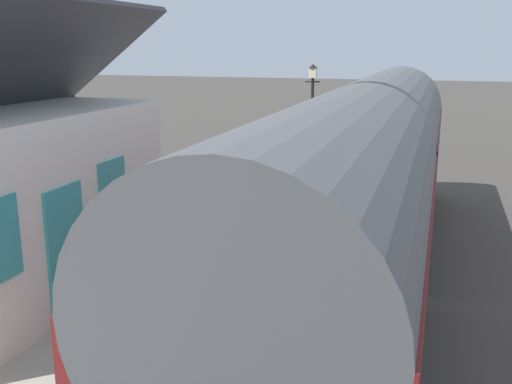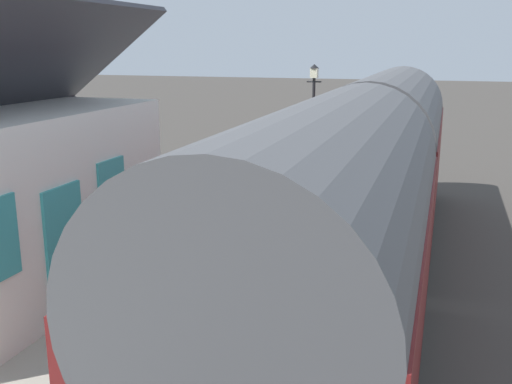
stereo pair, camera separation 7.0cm
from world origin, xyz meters
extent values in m
plane|color=#423D38|center=(0.00, 0.00, 0.00)|extent=(160.00, 160.00, 0.00)
cube|color=#A39B8C|center=(0.00, 4.28, 0.44)|extent=(32.00, 6.57, 0.87)
cube|color=beige|center=(0.00, 1.18, 0.88)|extent=(32.00, 0.36, 0.02)
cube|color=gray|center=(0.00, -1.62, 0.07)|extent=(52.00, 0.08, 0.14)
cube|color=gray|center=(0.00, -0.18, 0.07)|extent=(52.00, 0.08, 0.14)
cube|color=black|center=(4.77, -0.90, 0.35)|extent=(8.20, 2.29, 0.70)
cube|color=maroon|center=(4.77, -0.90, 1.85)|extent=(8.92, 2.70, 2.30)
cylinder|color=#515154|center=(4.77, -0.90, 3.00)|extent=(8.92, 2.65, 2.65)
cube|color=black|center=(4.77, 0.47, 2.14)|extent=(7.58, 0.03, 0.80)
cylinder|color=black|center=(7.45, -0.90, 0.35)|extent=(0.70, 2.16, 0.70)
cylinder|color=black|center=(2.10, -0.90, 0.35)|extent=(0.70, 2.16, 0.70)
cube|color=black|center=(9.25, -0.90, 2.25)|extent=(0.04, 2.16, 0.90)
cylinder|color=#F2EDCC|center=(9.27, -0.90, 1.27)|extent=(0.06, 0.24, 0.24)
cube|color=red|center=(9.31, -0.90, 0.82)|extent=(0.16, 2.56, 0.24)
cube|color=maroon|center=(-4.08, -0.90, 1.85)|extent=(7.80, 2.70, 2.30)
cylinder|color=#515154|center=(-4.08, -0.90, 3.00)|extent=(7.80, 2.65, 2.65)
cube|color=black|center=(-4.08, 0.47, 2.14)|extent=(6.63, 0.03, 0.80)
cylinder|color=black|center=(-1.74, -0.90, 0.35)|extent=(0.70, 2.16, 0.70)
cube|color=#38383F|center=(-3.60, 4.10, 4.78)|extent=(5.93, 2.41, 1.85)
cube|color=teal|center=(-4.19, 3.01, 1.92)|extent=(0.90, 0.06, 2.10)
cube|color=teal|center=(-2.79, 3.01, 2.57)|extent=(0.80, 0.05, 1.10)
cube|color=teal|center=(9.91, 3.94, 1.32)|extent=(1.40, 0.42, 0.06)
cube|color=teal|center=(9.91, 3.76, 1.55)|extent=(1.40, 0.12, 0.40)
cube|color=black|center=(9.35, 3.93, 1.09)|extent=(0.06, 0.36, 0.44)
cube|color=black|center=(10.47, 3.95, 1.09)|extent=(0.06, 0.36, 0.44)
cube|color=teal|center=(2.99, 3.97, 1.32)|extent=(1.41, 0.43, 0.06)
cube|color=teal|center=(2.99, 3.79, 1.55)|extent=(1.40, 0.14, 0.40)
cube|color=black|center=(2.43, 3.96, 1.09)|extent=(0.07, 0.36, 0.44)
cube|color=black|center=(3.55, 3.99, 1.09)|extent=(0.07, 0.36, 0.44)
cube|color=teal|center=(6.85, 4.03, 1.32)|extent=(1.41, 0.44, 0.06)
cube|color=teal|center=(6.85, 3.85, 1.55)|extent=(1.40, 0.14, 0.40)
cube|color=black|center=(6.29, 4.01, 1.09)|extent=(0.07, 0.36, 0.44)
cube|color=black|center=(7.41, 4.04, 1.09)|extent=(0.07, 0.36, 0.44)
cylinder|color=#9E5138|center=(1.67, 2.08, 1.04)|extent=(0.41, 0.41, 0.34)
ellipsoid|color=#2D7233|center=(1.67, 2.08, 1.42)|extent=(0.60, 0.60, 0.69)
cone|color=#BA4B5B|center=(1.67, 2.08, 1.63)|extent=(0.10, 0.10, 0.24)
cylinder|color=#9E5138|center=(3.25, 5.38, 1.03)|extent=(0.50, 0.50, 0.32)
ellipsoid|color=#3D8438|center=(3.25, 5.38, 1.37)|extent=(0.52, 0.52, 0.46)
cone|color=red|center=(3.25, 5.38, 1.55)|extent=(0.12, 0.12, 0.21)
cylinder|color=black|center=(8.41, 1.95, 2.41)|extent=(0.10, 0.10, 3.08)
cylinder|color=black|center=(8.41, 1.95, 3.80)|extent=(0.05, 0.50, 0.05)
cube|color=beige|center=(8.41, 1.95, 4.09)|extent=(0.24, 0.24, 0.32)
cone|color=black|center=(8.41, 1.95, 4.31)|extent=(0.32, 0.32, 0.14)
cylinder|color=black|center=(4.81, 2.07, 1.42)|extent=(0.06, 0.06, 1.10)
cylinder|color=black|center=(5.41, 2.07, 1.42)|extent=(0.06, 0.06, 1.10)
cube|color=maroon|center=(5.11, 2.07, 2.19)|extent=(0.90, 0.06, 0.44)
cube|color=black|center=(5.11, 2.07, 2.19)|extent=(0.96, 0.03, 0.50)
camera|label=1|loc=(-11.44, -2.27, 4.99)|focal=41.68mm
camera|label=2|loc=(-11.42, -2.33, 4.99)|focal=41.68mm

